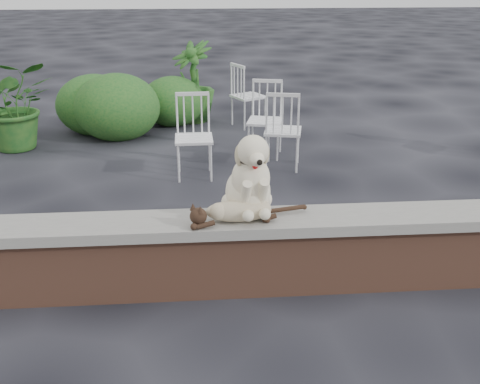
{
  "coord_description": "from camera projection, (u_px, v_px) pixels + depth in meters",
  "views": [
    {
      "loc": [
        -1.02,
        -3.62,
        2.25
      ],
      "look_at": [
        -0.72,
        0.2,
        0.7
      ],
      "focal_mm": 41.78,
      "sensor_mm": 36.0,
      "label": 1
    }
  ],
  "objects": [
    {
      "name": "ground",
      "position": [
        336.0,
        284.0,
        4.27
      ],
      "size": [
        60.0,
        60.0,
        0.0
      ],
      "primitive_type": "plane",
      "color": "black",
      "rests_on": "ground"
    },
    {
      "name": "brick_wall",
      "position": [
        338.0,
        255.0,
        4.17
      ],
      "size": [
        6.0,
        0.3,
        0.5
      ],
      "primitive_type": "cube",
      "color": "brown",
      "rests_on": "ground"
    },
    {
      "name": "capstone",
      "position": [
        341.0,
        220.0,
        4.06
      ],
      "size": [
        6.2,
        0.4,
        0.08
      ],
      "primitive_type": "cube",
      "color": "slate",
      "rests_on": "brick_wall"
    },
    {
      "name": "dog",
      "position": [
        248.0,
        172.0,
        3.97
      ],
      "size": [
        0.49,
        0.6,
        0.63
      ],
      "primitive_type": null,
      "rotation": [
        0.0,
        0.0,
        0.16
      ],
      "color": "beige",
      "rests_on": "capstone"
    },
    {
      "name": "cat",
      "position": [
        239.0,
        210.0,
        3.92
      ],
      "size": [
        1.06,
        0.41,
        0.18
      ],
      "primitive_type": null,
      "rotation": [
        0.0,
        0.0,
        0.16
      ],
      "color": "tan",
      "rests_on": "capstone"
    },
    {
      "name": "chair_a",
      "position": [
        194.0,
        137.0,
        6.27
      ],
      "size": [
        0.57,
        0.57,
        0.94
      ],
      "primitive_type": null,
      "rotation": [
        0.0,
        0.0,
        0.02
      ],
      "color": "white",
      "rests_on": "ground"
    },
    {
      "name": "chair_b",
      "position": [
        265.0,
        120.0,
        6.98
      ],
      "size": [
        0.68,
        0.68,
        0.94
      ],
      "primitive_type": null,
      "rotation": [
        0.0,
        0.0,
        -0.24
      ],
      "color": "white",
      "rests_on": "ground"
    },
    {
      "name": "chair_e",
      "position": [
        249.0,
        95.0,
        8.31
      ],
      "size": [
        0.75,
        0.75,
        0.94
      ],
      "primitive_type": null,
      "rotation": [
        0.0,
        0.0,
        2.03
      ],
      "color": "white",
      "rests_on": "ground"
    },
    {
      "name": "chair_c",
      "position": [
        283.0,
        129.0,
        6.57
      ],
      "size": [
        0.67,
        0.67,
        0.94
      ],
      "primitive_type": null,
      "rotation": [
        0.0,
        0.0,
        2.93
      ],
      "color": "white",
      "rests_on": "ground"
    },
    {
      "name": "potted_plant_a",
      "position": [
        15.0,
        105.0,
        7.24
      ],
      "size": [
        1.23,
        1.12,
        1.17
      ],
      "primitive_type": "imported",
      "rotation": [
        0.0,
        0.0,
        0.23
      ],
      "color": "#164D1D",
      "rests_on": "ground"
    },
    {
      "name": "potted_plant_b",
      "position": [
        192.0,
        82.0,
        8.54
      ],
      "size": [
        0.96,
        0.96,
        1.22
      ],
      "primitive_type": "imported",
      "rotation": [
        0.0,
        0.0,
        -0.85
      ],
      "color": "#164D1D",
      "rests_on": "ground"
    },
    {
      "name": "shrubbery",
      "position": [
        123.0,
        105.0,
        8.03
      ],
      "size": [
        2.14,
        1.65,
        0.94
      ],
      "color": "#164D1D",
      "rests_on": "ground"
    }
  ]
}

